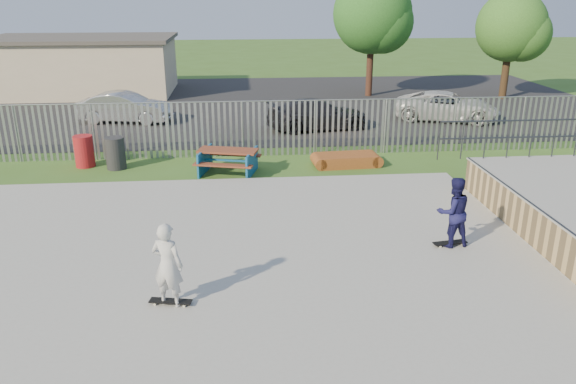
{
  "coord_description": "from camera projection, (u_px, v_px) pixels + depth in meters",
  "views": [
    {
      "loc": [
        0.92,
        -10.67,
        5.7
      ],
      "look_at": [
        2.03,
        2.0,
        1.1
      ],
      "focal_mm": 35.0,
      "sensor_mm": 36.0,
      "label": 1
    }
  ],
  "objects": [
    {
      "name": "ground",
      "position": [
        201.0,
        276.0,
        11.86
      ],
      "size": [
        120.0,
        120.0,
        0.0
      ],
      "primitive_type": "plane",
      "color": "#3C6221",
      "rests_on": "ground"
    },
    {
      "name": "concrete_slab",
      "position": [
        201.0,
        273.0,
        11.83
      ],
      "size": [
        15.0,
        12.0,
        0.15
      ],
      "primitive_type": "cube",
      "color": "#9C9C97",
      "rests_on": "ground"
    },
    {
      "name": "fence",
      "position": [
        244.0,
        166.0,
        15.9
      ],
      "size": [
        26.04,
        16.02,
        2.0
      ],
      "color": "gray",
      "rests_on": "ground"
    },
    {
      "name": "picnic_table",
      "position": [
        228.0,
        161.0,
        18.34
      ],
      "size": [
        2.24,
        2.0,
        0.81
      ],
      "rotation": [
        0.0,
        0.0,
        -0.26
      ],
      "color": "brown",
      "rests_on": "ground"
    },
    {
      "name": "funbox",
      "position": [
        346.0,
        160.0,
        19.22
      ],
      "size": [
        2.03,
        1.12,
        0.39
      ],
      "rotation": [
        0.0,
        0.0,
        0.07
      ],
      "color": "brown",
      "rests_on": "ground"
    },
    {
      "name": "trash_bin_red",
      "position": [
        84.0,
        151.0,
        19.01
      ],
      "size": [
        0.64,
        0.64,
        1.07
      ],
      "primitive_type": "cylinder",
      "color": "maroon",
      "rests_on": "ground"
    },
    {
      "name": "trash_bin_grey",
      "position": [
        115.0,
        153.0,
        18.78
      ],
      "size": [
        0.65,
        0.65,
        1.08
      ],
      "primitive_type": "cylinder",
      "color": "#27272A",
      "rests_on": "ground"
    },
    {
      "name": "parking_lot",
      "position": [
        222.0,
        104.0,
        29.66
      ],
      "size": [
        40.0,
        18.0,
        0.02
      ],
      "primitive_type": "cube",
      "color": "black",
      "rests_on": "ground"
    },
    {
      "name": "car_silver",
      "position": [
        125.0,
        107.0,
        25.28
      ],
      "size": [
        4.29,
        2.12,
        1.35
      ],
      "primitive_type": "imported",
      "rotation": [
        0.0,
        0.0,
        1.4
      ],
      "color": "#B6B7BC",
      "rests_on": "parking_lot"
    },
    {
      "name": "car_dark",
      "position": [
        318.0,
        114.0,
        24.05
      ],
      "size": [
        4.65,
        2.55,
        1.28
      ],
      "primitive_type": "imported",
      "rotation": [
        0.0,
        0.0,
        1.75
      ],
      "color": "black",
      "rests_on": "parking_lot"
    },
    {
      "name": "car_white",
      "position": [
        447.0,
        106.0,
        25.69
      ],
      "size": [
        5.11,
        3.58,
        1.29
      ],
      "primitive_type": "imported",
      "rotation": [
        0.0,
        0.0,
        1.23
      ],
      "color": "silver",
      "rests_on": "parking_lot"
    },
    {
      "name": "building",
      "position": [
        83.0,
        65.0,
        32.21
      ],
      "size": [
        10.4,
        6.4,
        3.2
      ],
      "color": "beige",
      "rests_on": "ground"
    },
    {
      "name": "tree_mid",
      "position": [
        372.0,
        14.0,
        30.42
      ],
      "size": [
        4.28,
        4.28,
        6.6
      ],
      "color": "#47281C",
      "rests_on": "ground"
    },
    {
      "name": "tree_right",
      "position": [
        511.0,
        27.0,
        29.82
      ],
      "size": [
        3.7,
        3.7,
        5.71
      ],
      "color": "#402C19",
      "rests_on": "ground"
    },
    {
      "name": "skateboard_a",
      "position": [
        450.0,
        243.0,
        12.92
      ],
      "size": [
        0.82,
        0.31,
        0.08
      ],
      "rotation": [
        0.0,
        0.0,
        0.14
      ],
      "color": "black",
      "rests_on": "concrete_slab"
    },
    {
      "name": "skateboard_b",
      "position": [
        171.0,
        302.0,
        10.49
      ],
      "size": [
        0.82,
        0.35,
        0.08
      ],
      "rotation": [
        0.0,
        0.0,
        -0.19
      ],
      "color": "black",
      "rests_on": "concrete_slab"
    },
    {
      "name": "skater_navy",
      "position": [
        453.0,
        212.0,
        12.65
      ],
      "size": [
        0.88,
        0.73,
        1.64
      ],
      "primitive_type": "imported",
      "rotation": [
        0.0,
        0.0,
        3.28
      ],
      "color": "#161645",
      "rests_on": "concrete_slab"
    },
    {
      "name": "skater_white",
      "position": [
        168.0,
        265.0,
        10.22
      ],
      "size": [
        0.7,
        0.58,
        1.64
      ],
      "primitive_type": "imported",
      "rotation": [
        0.0,
        0.0,
        2.77
      ],
      "color": "silver",
      "rests_on": "concrete_slab"
    }
  ]
}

